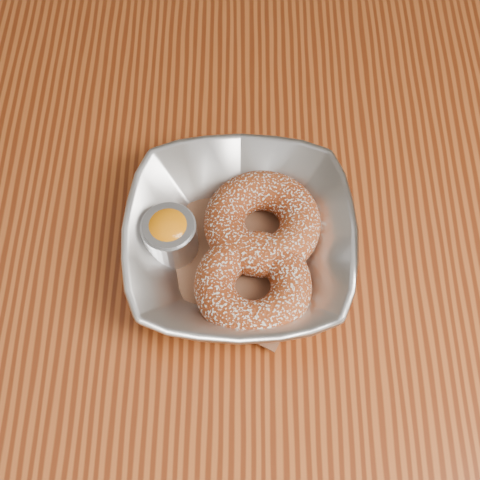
{
  "coord_description": "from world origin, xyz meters",
  "views": [
    {
      "loc": [
        0.03,
        -0.35,
        1.31
      ],
      "look_at": [
        0.02,
        -0.07,
        0.78
      ],
      "focal_mm": 50.0,
      "sensor_mm": 36.0,
      "label": 1
    }
  ],
  "objects_px": {
    "donut_front": "(253,285)",
    "ramekin": "(170,234)",
    "donut_back": "(262,223)",
    "table": "(218,240)",
    "serving_bowl": "(240,242)"
  },
  "relations": [
    {
      "from": "table",
      "to": "donut_front",
      "type": "distance_m",
      "value": 0.17
    },
    {
      "from": "table",
      "to": "ramekin",
      "type": "distance_m",
      "value": 0.15
    },
    {
      "from": "donut_back",
      "to": "table",
      "type": "bearing_deg",
      "value": 132.46
    },
    {
      "from": "table",
      "to": "serving_bowl",
      "type": "distance_m",
      "value": 0.14
    },
    {
      "from": "donut_back",
      "to": "ramekin",
      "type": "height_order",
      "value": "ramekin"
    },
    {
      "from": "serving_bowl",
      "to": "donut_back",
      "type": "xyz_separation_m",
      "value": [
        0.02,
        0.02,
        0.0
      ]
    },
    {
      "from": "donut_front",
      "to": "ramekin",
      "type": "relative_size",
      "value": 2.08
    },
    {
      "from": "serving_bowl",
      "to": "donut_front",
      "type": "relative_size",
      "value": 2.01
    },
    {
      "from": "donut_back",
      "to": "ramekin",
      "type": "xyz_separation_m",
      "value": [
        -0.08,
        -0.01,
        0.0
      ]
    },
    {
      "from": "donut_front",
      "to": "ramekin",
      "type": "bearing_deg",
      "value": 147.5
    },
    {
      "from": "table",
      "to": "serving_bowl",
      "type": "bearing_deg",
      "value": -69.89
    },
    {
      "from": "table",
      "to": "donut_back",
      "type": "bearing_deg",
      "value": -47.54
    },
    {
      "from": "donut_back",
      "to": "donut_front",
      "type": "bearing_deg",
      "value": -98.1
    },
    {
      "from": "donut_front",
      "to": "ramekin",
      "type": "xyz_separation_m",
      "value": [
        -0.07,
        0.05,
        0.0
      ]
    },
    {
      "from": "serving_bowl",
      "to": "donut_back",
      "type": "distance_m",
      "value": 0.03
    }
  ]
}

